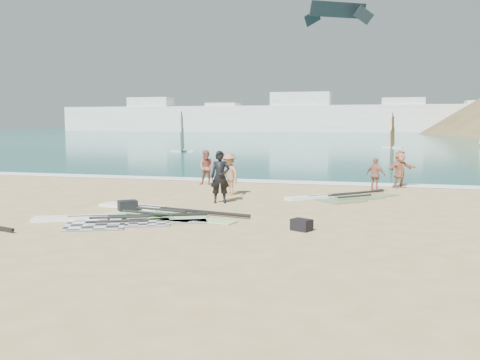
% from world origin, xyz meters
% --- Properties ---
extents(ground, '(300.00, 300.00, 0.00)m').
position_xyz_m(ground, '(0.00, 0.00, 0.00)').
color(ground, tan).
rests_on(ground, ground).
extents(sea, '(300.00, 240.00, 0.06)m').
position_xyz_m(sea, '(0.00, 132.00, 0.00)').
color(sea, '#0C5451').
rests_on(sea, ground).
extents(surf_line, '(300.00, 1.20, 0.04)m').
position_xyz_m(surf_line, '(0.00, 12.30, 0.00)').
color(surf_line, white).
rests_on(surf_line, ground).
extents(far_town, '(160.00, 8.00, 12.00)m').
position_xyz_m(far_town, '(-15.72, 150.00, 4.49)').
color(far_town, white).
rests_on(far_town, ground).
extents(rig_grey, '(5.46, 3.44, 0.20)m').
position_xyz_m(rig_grey, '(-2.84, 0.16, 0.05)').
color(rig_grey, black).
rests_on(rig_grey, ground).
extents(rig_green, '(5.90, 2.92, 0.20)m').
position_xyz_m(rig_green, '(-2.18, 2.09, 0.05)').
color(rig_green, '#58CE2C').
rests_on(rig_green, ground).
extents(rig_orange, '(4.44, 3.94, 0.19)m').
position_xyz_m(rig_orange, '(3.56, 7.13, 0.05)').
color(rig_orange, orange).
rests_on(rig_orange, ground).
extents(gear_bag_near, '(0.76, 0.74, 0.39)m').
position_xyz_m(gear_bag_near, '(-3.05, 2.09, 0.20)').
color(gear_bag_near, black).
rests_on(gear_bag_near, ground).
extents(gear_bag_far, '(0.67, 0.59, 0.33)m').
position_xyz_m(gear_bag_far, '(3.21, 0.50, 0.17)').
color(gear_bag_far, black).
rests_on(gear_bag_far, ground).
extents(person_wetsuit, '(0.82, 0.64, 1.99)m').
position_xyz_m(person_wetsuit, '(-0.58, 4.86, 1.00)').
color(person_wetsuit, black).
rests_on(person_wetsuit, ground).
extents(beachgoer_left, '(0.87, 0.70, 1.70)m').
position_xyz_m(beachgoer_left, '(-2.96, 10.28, 0.85)').
color(beachgoer_left, '#9E5348').
rests_on(beachgoer_left, ground).
extents(beachgoer_mid, '(1.32, 1.25, 1.80)m').
position_xyz_m(beachgoer_mid, '(-0.87, 7.03, 0.90)').
color(beachgoer_mid, '#9D7050').
rests_on(beachgoer_mid, ground).
extents(beachgoer_back, '(0.96, 0.69, 1.51)m').
position_xyz_m(beachgoer_back, '(5.05, 9.67, 0.75)').
color(beachgoer_back, '#A5624E').
rests_on(beachgoer_back, ground).
extents(beachgoer_right, '(1.55, 1.51, 1.77)m').
position_xyz_m(beachgoer_right, '(6.12, 11.50, 0.89)').
color(beachgoer_right, '#B77353').
rests_on(beachgoer_right, ground).
extents(windsurfer_left, '(2.38, 2.73, 4.17)m').
position_xyz_m(windsurfer_left, '(-14.59, 36.69, 1.24)').
color(windsurfer_left, white).
rests_on(windsurfer_left, ground).
extents(windsurfer_centre, '(2.38, 2.78, 4.19)m').
position_xyz_m(windsurfer_centre, '(6.19, 50.58, 1.24)').
color(windsurfer_centre, white).
rests_on(windsurfer_centre, ground).
extents(kitesurf_kite, '(6.43, 4.16, 2.42)m').
position_xyz_m(kitesurf_kite, '(0.22, 43.84, 14.55)').
color(kitesurf_kite, black).
rests_on(kitesurf_kite, ground).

